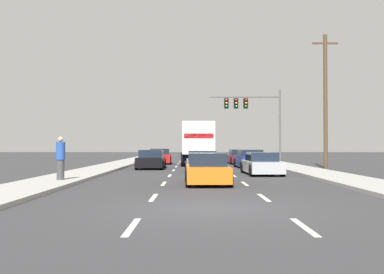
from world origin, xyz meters
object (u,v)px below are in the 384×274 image
at_px(car_orange, 207,170).
at_px(box_truck, 197,141).
at_px(traffic_signal_mast, 248,108).
at_px(car_black, 151,160).
at_px(pedestrian_near_corner, 60,158).
at_px(car_maroon, 239,157).
at_px(car_red, 160,157).
at_px(utility_pole_mid, 325,99).
at_px(car_blue, 250,160).
at_px(car_gray, 202,162).
at_px(car_silver, 261,164).

bearing_deg(car_orange, box_truck, 90.75).
relative_size(box_truck, traffic_signal_mast, 1.08).
bearing_deg(car_black, car_orange, -74.37).
height_order(car_black, box_truck, box_truck).
distance_m(traffic_signal_mast, pedestrian_near_corner, 26.69).
height_order(box_truck, car_maroon, box_truck).
relative_size(car_red, car_orange, 1.02).
bearing_deg(box_truck, car_orange, -89.25).
relative_size(car_red, utility_pole_mid, 0.46).
bearing_deg(car_blue, box_truck, 130.91).
height_order(car_gray, pedestrian_near_corner, pedestrian_near_corner).
bearing_deg(car_maroon, car_orange, -99.74).
bearing_deg(car_blue, utility_pole_mid, -8.53).
xyz_separation_m(car_red, car_orange, (3.41, -20.39, -0.03)).
distance_m(car_black, box_truck, 6.17).
bearing_deg(box_truck, pedestrian_near_corner, -109.56).
bearing_deg(traffic_signal_mast, box_truck, -125.35).
bearing_deg(car_orange, utility_pole_mid, 55.06).
bearing_deg(car_gray, car_silver, -34.75).
relative_size(car_gray, car_maroon, 0.96).
height_order(car_black, car_orange, same).
bearing_deg(box_truck, car_red, 136.91).
bearing_deg(utility_pole_mid, car_gray, -154.97).
xyz_separation_m(car_maroon, pedestrian_near_corner, (-9.77, -20.08, 0.50)).
bearing_deg(car_gray, box_truck, 91.26).
height_order(car_orange, car_maroon, car_orange).
distance_m(car_maroon, car_blue, 7.43).
bearing_deg(car_maroon, utility_pole_mid, -58.12).
height_order(car_red, pedestrian_near_corner, pedestrian_near_corner).
height_order(car_maroon, utility_pole_mid, utility_pole_mid).
height_order(car_maroon, car_blue, car_blue).
relative_size(box_truck, pedestrian_near_corner, 4.06).
distance_m(car_gray, traffic_signal_mast, 17.44).
bearing_deg(pedestrian_near_corner, box_truck, 70.44).
bearing_deg(car_red, car_black, -90.22).
bearing_deg(car_orange, car_black, 105.63).
bearing_deg(car_maroon, car_black, -130.24).
distance_m(box_truck, utility_pole_mid, 10.58).
distance_m(car_orange, pedestrian_near_corner, 6.28).
bearing_deg(utility_pole_mid, car_maroon, 121.88).
bearing_deg(car_red, car_gray, -74.32).
bearing_deg(traffic_signal_mast, pedestrian_near_corner, -114.67).
relative_size(car_black, car_gray, 0.96).
distance_m(car_gray, car_orange, 8.31).
bearing_deg(utility_pole_mid, pedestrian_near_corner, -141.38).
xyz_separation_m(traffic_signal_mast, utility_pole_mid, (3.86, -12.09, -0.39)).
bearing_deg(utility_pole_mid, box_truck, 150.32).
height_order(car_gray, utility_pole_mid, utility_pole_mid).
height_order(car_black, car_blue, car_blue).
relative_size(box_truck, car_gray, 1.69).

